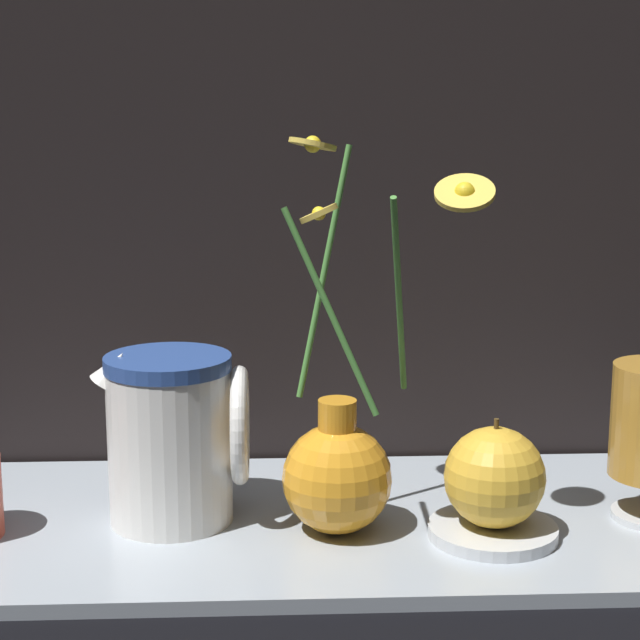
% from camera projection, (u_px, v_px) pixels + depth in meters
% --- Properties ---
extents(ground_plane, '(6.00, 6.00, 0.00)m').
position_uv_depth(ground_plane, '(314.00, 530.00, 0.92)').
color(ground_plane, black).
extents(shelf, '(0.74, 0.31, 0.01)m').
position_uv_depth(shelf, '(314.00, 523.00, 0.92)').
color(shelf, '#9EA8B2').
rests_on(shelf, ground_plane).
extents(vase_with_flowers, '(0.17, 0.15, 0.32)m').
position_uv_depth(vase_with_flowers, '(339.00, 464.00, 0.87)').
color(vase_with_flowers, orange).
rests_on(vase_with_flowers, shelf).
extents(ceramic_pitcher, '(0.13, 0.11, 0.15)m').
position_uv_depth(ceramic_pitcher, '(175.00, 430.00, 0.90)').
color(ceramic_pitcher, white).
rests_on(ceramic_pitcher, shelf).
extents(saucer_plate, '(0.11, 0.11, 0.01)m').
position_uv_depth(saucer_plate, '(493.00, 531.00, 0.87)').
color(saucer_plate, silver).
rests_on(saucer_plate, shelf).
extents(orange_fruit, '(0.08, 0.08, 0.09)m').
position_uv_depth(orange_fruit, '(495.00, 477.00, 0.86)').
color(orange_fruit, gold).
rests_on(orange_fruit, saucer_plate).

